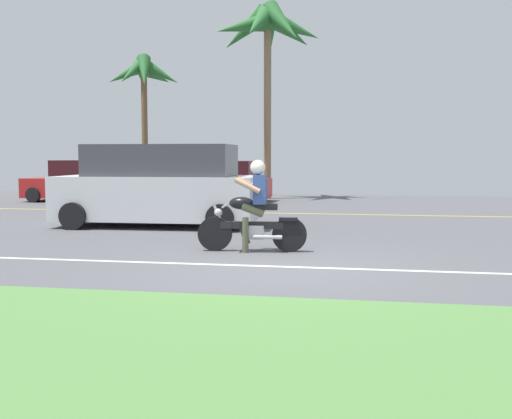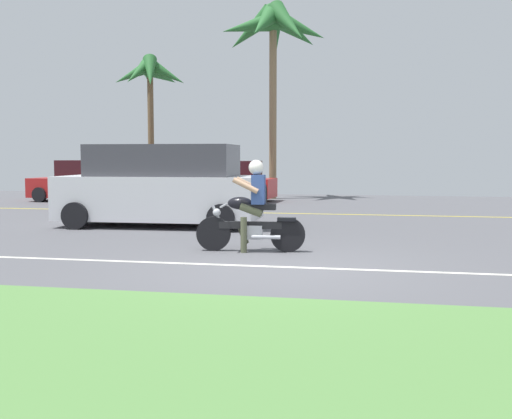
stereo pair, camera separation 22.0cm
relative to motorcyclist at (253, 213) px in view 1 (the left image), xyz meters
name	(u,v)px [view 1 (the left image)]	position (x,y,z in m)	size (l,w,h in m)	color
ground	(299,242)	(0.68, 1.51, -0.71)	(56.00, 30.00, 0.04)	#545459
grass_median	(215,349)	(0.68, -5.59, -0.66)	(56.00, 3.80, 0.06)	#548442
lane_line_near	(280,267)	(0.68, -1.43, -0.69)	(50.40, 0.12, 0.01)	silver
lane_line_far	(320,214)	(0.68, 7.36, -0.69)	(50.40, 0.12, 0.01)	yellow
motorcyclist	(253,213)	(0.00, 0.00, 0.00)	(1.96, 0.64, 1.64)	black
suv_nearby	(160,187)	(-2.97, 3.54, 0.27)	(5.08, 2.38, 1.99)	silver
parked_car_0	(85,182)	(-8.46, 10.84, 0.04)	(4.38, 2.11, 1.56)	#AD1E1E
parked_car_1	(220,182)	(-3.44, 11.93, 0.02)	(3.94, 2.01, 1.54)	#AD1E1E
palm_tree_1	(144,79)	(-7.54, 14.87, 4.39)	(3.36, 3.27, 6.10)	brown
palm_tree_2	(269,32)	(-1.85, 13.62, 5.92)	(4.39, 4.40, 7.78)	#846B4C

